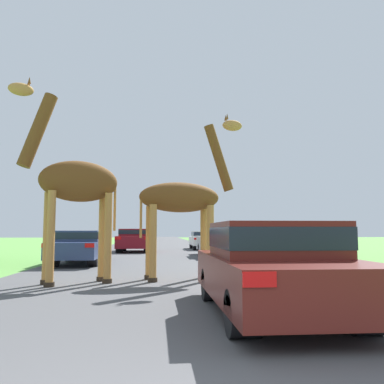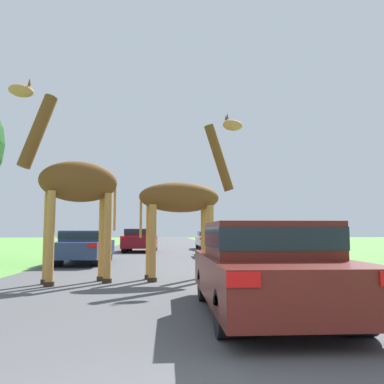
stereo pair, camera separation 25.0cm
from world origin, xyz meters
name	(u,v)px [view 2 (the right image)]	position (x,y,z in m)	size (l,w,h in m)	color
road	(164,247)	(0.00, 30.00, 0.00)	(8.30, 120.00, 0.00)	#4C4C4F
giraffe_near_road	(184,200)	(0.68, 9.10, 2.04)	(2.85, 1.09, 4.44)	#B77F3D
giraffe_companion	(73,185)	(-2.03, 8.42, 2.34)	(2.55, 1.43, 4.80)	#B77F3D
car_lead_maroon	(267,266)	(1.73, 4.62, 0.72)	(1.86, 4.29, 1.37)	#561914
car_queue_right	(224,240)	(3.09, 18.77, 0.79)	(1.83, 4.81, 1.49)	gray
car_queue_left	(140,239)	(-1.36, 23.54, 0.74)	(1.99, 4.15, 1.38)	maroon
car_far_ahead	(85,245)	(-2.93, 14.58, 0.69)	(1.70, 4.60, 1.26)	navy
car_verge_right	(211,239)	(3.28, 26.55, 0.69)	(1.89, 4.34, 1.25)	silver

